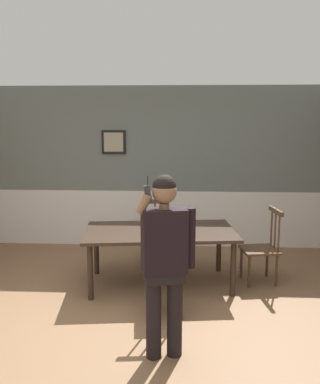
{
  "coord_description": "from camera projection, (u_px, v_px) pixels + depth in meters",
  "views": [
    {
      "loc": [
        0.58,
        -4.32,
        2.17
      ],
      "look_at": [
        0.34,
        -0.07,
        1.45
      ],
      "focal_mm": 40.75,
      "sensor_mm": 36.0,
      "label": 1
    }
  ],
  "objects": [
    {
      "name": "ground_plane",
      "position": [
        128.0,
        324.0,
        4.65
      ],
      "size": [
        6.81,
        6.81,
        0.0
      ],
      "primitive_type": "plane",
      "color": "#846042"
    },
    {
      "name": "room_back_partition",
      "position": [
        150.0,
        170.0,
        7.37
      ],
      "size": [
        6.19,
        0.17,
        2.7
      ],
      "color": "slate",
      "rests_on": "ground_plane"
    },
    {
      "name": "dining_table",
      "position": [
        160.0,
        235.0,
        5.67
      ],
      "size": [
        2.05,
        1.31,
        0.73
      ],
      "rotation": [
        0.0,
        0.0,
        0.12
      ],
      "color": "#38281E",
      "rests_on": "ground_plane"
    },
    {
      "name": "chair_near_window",
      "position": [
        262.0,
        247.0,
        5.79
      ],
      "size": [
        0.52,
        0.52,
        1.0
      ],
      "rotation": [
        0.0,
        0.0,
        1.72
      ],
      "color": "#513823",
      "rests_on": "ground_plane"
    },
    {
      "name": "chair_by_doorway",
      "position": [
        165.0,
        274.0,
        4.78
      ],
      "size": [
        0.45,
        0.45,
        1.0
      ],
      "rotation": [
        0.0,
        0.0,
        0.11
      ],
      "color": "black",
      "rests_on": "ground_plane"
    },
    {
      "name": "chair_at_table_head",
      "position": [
        156.0,
        232.0,
        6.62
      ],
      "size": [
        0.5,
        0.5,
        0.93
      ],
      "rotation": [
        0.0,
        0.0,
        3.32
      ],
      "color": "#513823",
      "rests_on": "ground_plane"
    },
    {
      "name": "person_figure",
      "position": [
        165.0,
        255.0,
        3.87
      ],
      "size": [
        0.53,
        0.3,
        1.69
      ],
      "rotation": [
        0.0,
        0.0,
        3.39
      ],
      "color": "black",
      "rests_on": "ground_plane"
    }
  ]
}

